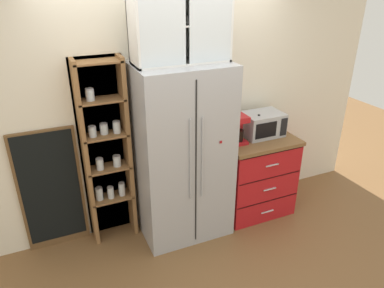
% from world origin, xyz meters
% --- Properties ---
extents(ground_plane, '(10.68, 10.68, 0.00)m').
position_xyz_m(ground_plane, '(0.00, 0.00, 0.00)').
color(ground_plane, brown).
extents(wall_back_cream, '(4.98, 0.10, 2.55)m').
position_xyz_m(wall_back_cream, '(0.00, 0.40, 1.27)').
color(wall_back_cream, silver).
rests_on(wall_back_cream, ground).
extents(refrigerator, '(0.91, 0.66, 1.85)m').
position_xyz_m(refrigerator, '(0.00, 0.03, 0.92)').
color(refrigerator, '#ADAFB5').
rests_on(refrigerator, ground).
extents(pantry_shelf_column, '(0.49, 0.26, 1.92)m').
position_xyz_m(pantry_shelf_column, '(-0.72, 0.30, 0.98)').
color(pantry_shelf_column, brown).
rests_on(pantry_shelf_column, ground).
extents(counter_cabinet, '(0.83, 0.64, 0.94)m').
position_xyz_m(counter_cabinet, '(0.90, 0.05, 0.47)').
color(counter_cabinet, red).
rests_on(counter_cabinet, ground).
extents(microwave, '(0.44, 0.33, 0.26)m').
position_xyz_m(microwave, '(0.98, 0.09, 1.07)').
color(microwave, '#ADAFB5').
rests_on(microwave, counter_cabinet).
extents(coffee_maker, '(0.17, 0.20, 0.31)m').
position_xyz_m(coffee_maker, '(0.63, 0.05, 1.09)').
color(coffee_maker, red).
rests_on(coffee_maker, counter_cabinet).
extents(mug_cream, '(0.11, 0.07, 0.08)m').
position_xyz_m(mug_cream, '(0.90, 0.06, 0.98)').
color(mug_cream, silver).
rests_on(mug_cream, counter_cabinet).
extents(bottle_amber, '(0.07, 0.07, 0.27)m').
position_xyz_m(bottle_amber, '(0.90, 0.05, 1.05)').
color(bottle_amber, brown).
rests_on(bottle_amber, counter_cabinet).
extents(upper_cabinet, '(0.88, 0.32, 0.67)m').
position_xyz_m(upper_cabinet, '(0.00, 0.08, 2.18)').
color(upper_cabinet, silver).
rests_on(upper_cabinet, refrigerator).
extents(chalkboard_menu, '(0.60, 0.04, 1.29)m').
position_xyz_m(chalkboard_menu, '(-1.29, 0.33, 0.65)').
color(chalkboard_menu, brown).
rests_on(chalkboard_menu, ground).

